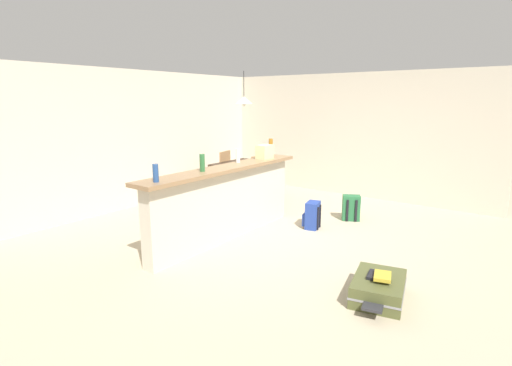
% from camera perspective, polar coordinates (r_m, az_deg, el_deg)
% --- Properties ---
extents(ground_plane, '(13.00, 13.00, 0.05)m').
position_cam_1_polar(ground_plane, '(5.85, 2.80, -7.80)').
color(ground_plane, '#BCAD8E').
extents(wall_back, '(6.60, 0.10, 2.50)m').
position_cam_1_polar(wall_back, '(7.66, -16.56, 6.23)').
color(wall_back, beige).
rests_on(wall_back, ground_plane).
extents(wall_right, '(0.10, 6.00, 2.50)m').
position_cam_1_polar(wall_right, '(8.37, 12.89, 6.88)').
color(wall_right, beige).
rests_on(wall_right, ground_plane).
extents(partition_half_wall, '(2.80, 0.20, 1.00)m').
position_cam_1_polar(partition_half_wall, '(5.56, -4.43, -3.23)').
color(partition_half_wall, beige).
rests_on(partition_half_wall, ground_plane).
extents(bar_countertop, '(2.96, 0.40, 0.05)m').
position_cam_1_polar(bar_countertop, '(5.44, -4.52, 2.12)').
color(bar_countertop, '#93704C').
rests_on(bar_countertop, partition_half_wall).
extents(bottle_blue, '(0.07, 0.07, 0.21)m').
position_cam_1_polar(bottle_blue, '(4.53, -14.48, 1.42)').
color(bottle_blue, '#284C89').
rests_on(bottle_blue, bar_countertop).
extents(bottle_green, '(0.07, 0.07, 0.23)m').
position_cam_1_polar(bottle_green, '(5.10, -7.88, 2.96)').
color(bottle_green, '#2D6B38').
rests_on(bottle_green, bar_countertop).
extents(bottle_white, '(0.06, 0.06, 0.21)m').
position_cam_1_polar(bottle_white, '(5.78, -2.66, 4.02)').
color(bottle_white, silver).
rests_on(bottle_white, bar_countertop).
extents(bottle_amber, '(0.07, 0.07, 0.29)m').
position_cam_1_polar(bottle_amber, '(6.40, 2.17, 5.20)').
color(bottle_amber, '#9E661E').
rests_on(bottle_amber, bar_countertop).
extents(grocery_bag, '(0.26, 0.18, 0.22)m').
position_cam_1_polar(grocery_bag, '(6.15, 1.27, 4.57)').
color(grocery_bag, beige).
rests_on(grocery_bag, bar_countertop).
extents(dining_table, '(1.10, 0.80, 0.74)m').
position_cam_1_polar(dining_table, '(7.75, -2.11, 2.27)').
color(dining_table, '#332319').
rests_on(dining_table, ground_plane).
extents(dining_chair_near_partition, '(0.40, 0.40, 0.93)m').
position_cam_1_polar(dining_chair_near_partition, '(7.41, 0.94, 0.79)').
color(dining_chair_near_partition, '#9E754C').
rests_on(dining_chair_near_partition, ground_plane).
extents(dining_chair_far_side, '(0.47, 0.47, 0.93)m').
position_cam_1_polar(dining_chair_far_side, '(8.17, -5.13, 1.81)').
color(dining_chair_far_side, '#9E754C').
rests_on(dining_chair_far_side, ground_plane).
extents(pendant_lamp, '(0.34, 0.34, 0.66)m').
position_cam_1_polar(pendant_lamp, '(7.60, -1.78, 12.03)').
color(pendant_lamp, black).
extents(suitcase_flat_olive, '(0.88, 0.63, 0.22)m').
position_cam_1_polar(suitcase_flat_olive, '(4.23, 17.49, -14.49)').
color(suitcase_flat_olive, '#51562D').
rests_on(suitcase_flat_olive, ground_plane).
extents(backpack_green, '(0.32, 0.33, 0.42)m').
position_cam_1_polar(backpack_green, '(6.67, 13.74, -3.59)').
color(backpack_green, '#286B3D').
rests_on(backpack_green, ground_plane).
extents(backpack_blue, '(0.31, 0.29, 0.42)m').
position_cam_1_polar(backpack_blue, '(6.14, 8.22, -4.74)').
color(backpack_blue, '#233D93').
rests_on(backpack_blue, ground_plane).
extents(book_stack, '(0.30, 0.29, 0.07)m').
position_cam_1_polar(book_stack, '(4.16, 17.64, -12.83)').
color(book_stack, black).
rests_on(book_stack, suitcase_flat_olive).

